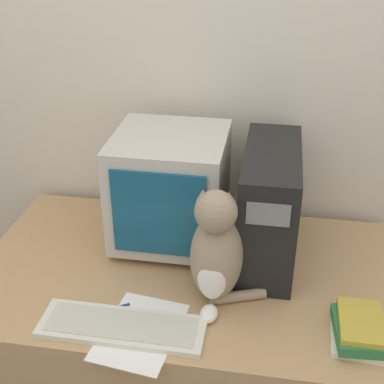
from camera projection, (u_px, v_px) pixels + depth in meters
The scene contains 9 objects.
wall_back at pixel (207, 80), 1.96m from camera, with size 7.00×0.05×2.50m.
desk at pixel (186, 350), 1.97m from camera, with size 1.40×0.82×0.74m.
crt_monitor at pixel (170, 188), 1.86m from camera, with size 0.38×0.38×0.41m.
computer_tower at pixel (269, 206), 1.78m from camera, with size 0.18×0.47×0.39m.
keyboard at pixel (122, 327), 1.54m from camera, with size 0.48×0.15×0.02m.
cat at pixel (217, 252), 1.60m from camera, with size 0.24×0.26×0.39m.
book_stack at pixel (358, 330), 1.50m from camera, with size 0.15×0.20×0.07m.
pen at pixel (107, 310), 1.61m from camera, with size 0.12×0.08×0.01m.
paper_sheet at pixel (140, 331), 1.54m from camera, with size 0.25×0.32×0.00m.
Camera 1 is at (0.26, -1.00, 1.84)m, focal length 50.00 mm.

